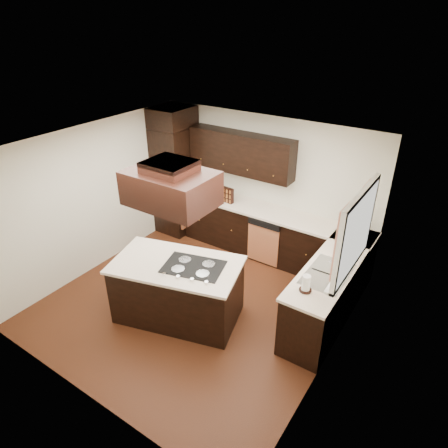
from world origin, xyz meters
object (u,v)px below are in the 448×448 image
(island, at_px, (178,291))
(spice_rack, at_px, (225,194))
(range_hood, at_px, (171,188))
(oven_column, at_px, (176,181))

(island, bearing_deg, spice_rack, 89.20)
(island, xyz_separation_m, range_hood, (0.15, -0.16, 1.72))
(oven_column, xyz_separation_m, island, (1.73, -2.09, -0.62))
(range_hood, bearing_deg, oven_column, 129.74)
(oven_column, xyz_separation_m, range_hood, (1.88, -2.25, 1.10))
(spice_rack, bearing_deg, island, -69.66)
(spice_rack, bearing_deg, oven_column, -175.05)
(island, distance_m, spice_rack, 2.24)
(island, bearing_deg, range_hood, -63.43)
(range_hood, height_order, spice_rack, range_hood)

